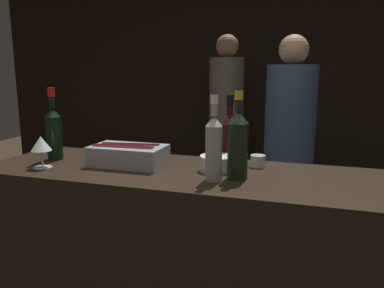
{
  "coord_description": "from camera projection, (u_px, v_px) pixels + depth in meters",
  "views": [
    {
      "loc": [
        0.5,
        -1.26,
        1.52
      ],
      "look_at": [
        0.0,
        0.33,
        1.19
      ],
      "focal_mm": 35.0,
      "sensor_mm": 36.0,
      "label": 1
    }
  ],
  "objects": [
    {
      "name": "bowl_white",
      "position": [
        216.0,
        163.0,
        1.7
      ],
      "size": [
        0.15,
        0.15,
        0.07
      ],
      "color": "silver",
      "rests_on": "bar_counter"
    },
    {
      "name": "candle_votive",
      "position": [
        258.0,
        161.0,
        1.77
      ],
      "size": [
        0.07,
        0.07,
        0.06
      ],
      "color": "silver",
      "rests_on": "bar_counter"
    },
    {
      "name": "person_in_hoodie",
      "position": [
        289.0,
        143.0,
        2.78
      ],
      "size": [
        0.37,
        0.37,
        1.77
      ],
      "rotation": [
        0.0,
        0.0,
        0.93
      ],
      "color": "black",
      "rests_on": "ground_plane"
    },
    {
      "name": "wine_glass",
      "position": [
        41.0,
        145.0,
        1.74
      ],
      "size": [
        0.09,
        0.09,
        0.15
      ],
      "color": "silver",
      "rests_on": "bar_counter"
    },
    {
      "name": "champagne_bottle",
      "position": [
        238.0,
        143.0,
        1.55
      ],
      "size": [
        0.09,
        0.09,
        0.37
      ],
      "color": "black",
      "rests_on": "bar_counter"
    },
    {
      "name": "red_wine_bottle_burgundy",
      "position": [
        54.0,
        131.0,
        1.9
      ],
      "size": [
        0.08,
        0.08,
        0.37
      ],
      "color": "black",
      "rests_on": "bar_counter"
    },
    {
      "name": "ice_bin_with_bottles",
      "position": [
        128.0,
        154.0,
        1.8
      ],
      "size": [
        0.35,
        0.21,
        0.11
      ],
      "color": "#9EA0A5",
      "rests_on": "bar_counter"
    },
    {
      "name": "person_blond_tee",
      "position": [
        226.0,
        121.0,
        3.59
      ],
      "size": [
        0.33,
        0.33,
        1.85
      ],
      "rotation": [
        0.0,
        0.0,
        1.21
      ],
      "color": "black",
      "rests_on": "ground_plane"
    },
    {
      "name": "white_wine_bottle",
      "position": [
        214.0,
        146.0,
        1.53
      ],
      "size": [
        0.07,
        0.07,
        0.35
      ],
      "color": "#9EA899",
      "rests_on": "bar_counter"
    },
    {
      "name": "wall_back_chalkboard",
      "position": [
        262.0,
        82.0,
        3.99
      ],
      "size": [
        6.4,
        0.06,
        2.8
      ],
      "color": "black",
      "rests_on": "ground_plane"
    },
    {
      "name": "red_wine_bottle_black_foil",
      "position": [
        229.0,
        136.0,
        1.83
      ],
      "size": [
        0.07,
        0.07,
        0.33
      ],
      "color": "black",
      "rests_on": "bar_counter"
    },
    {
      "name": "bar_counter",
      "position": [
        190.0,
        278.0,
        1.8
      ],
      "size": [
        1.96,
        0.6,
        1.07
      ],
      "color": "black",
      "rests_on": "ground_plane"
    }
  ]
}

